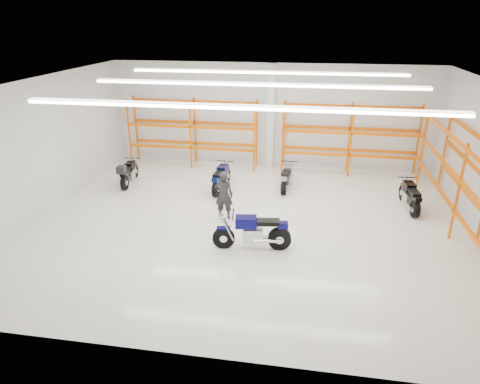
% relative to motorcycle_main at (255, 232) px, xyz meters
% --- Properties ---
extents(ground, '(14.00, 14.00, 0.00)m').
position_rel_motorcycle_main_xyz_m(ground, '(-0.33, 1.57, -0.52)').
color(ground, silver).
rests_on(ground, ground).
extents(room_shell, '(14.02, 12.02, 4.51)m').
position_rel_motorcycle_main_xyz_m(room_shell, '(-0.33, 1.60, 2.76)').
color(room_shell, silver).
rests_on(room_shell, ground).
extents(motorcycle_main, '(2.28, 0.75, 1.12)m').
position_rel_motorcycle_main_xyz_m(motorcycle_main, '(0.00, 0.00, 0.00)').
color(motorcycle_main, black).
rests_on(motorcycle_main, ground).
extents(motorcycle_back_a, '(0.64, 2.00, 1.03)m').
position_rel_motorcycle_main_xyz_m(motorcycle_back_a, '(-5.66, 4.23, -0.03)').
color(motorcycle_back_a, black).
rests_on(motorcycle_back_a, ground).
extents(motorcycle_back_b, '(0.69, 2.08, 1.02)m').
position_rel_motorcycle_main_xyz_m(motorcycle_back_b, '(-1.90, 4.27, -0.05)').
color(motorcycle_back_b, black).
rests_on(motorcycle_back_b, ground).
extents(motorcycle_back_c, '(0.65, 1.97, 0.97)m').
position_rel_motorcycle_main_xyz_m(motorcycle_back_c, '(0.60, 4.85, -0.07)').
color(motorcycle_back_c, black).
rests_on(motorcycle_back_c, ground).
extents(motorcycle_back_d, '(0.67, 2.04, 1.00)m').
position_rel_motorcycle_main_xyz_m(motorcycle_back_d, '(4.95, 3.60, -0.06)').
color(motorcycle_back_d, black).
rests_on(motorcycle_back_d, ground).
extents(standing_man, '(0.61, 0.40, 1.67)m').
position_rel_motorcycle_main_xyz_m(standing_man, '(-1.29, 1.85, 0.31)').
color(standing_man, black).
rests_on(standing_man, ground).
extents(structural_column, '(0.32, 0.32, 4.50)m').
position_rel_motorcycle_main_xyz_m(structural_column, '(-0.33, 7.39, 1.73)').
color(structural_column, white).
rests_on(structural_column, ground).
extents(pallet_racking_back_left, '(5.67, 0.87, 3.00)m').
position_rel_motorcycle_main_xyz_m(pallet_racking_back_left, '(-3.73, 7.05, 1.26)').
color(pallet_racking_back_left, '#E44F00').
rests_on(pallet_racking_back_left, ground).
extents(pallet_racking_back_right, '(5.67, 0.87, 3.00)m').
position_rel_motorcycle_main_xyz_m(pallet_racking_back_right, '(3.07, 7.05, 1.26)').
color(pallet_racking_back_right, '#E44F00').
rests_on(pallet_racking_back_right, ground).
extents(pallet_racking_side, '(0.87, 9.07, 3.00)m').
position_rel_motorcycle_main_xyz_m(pallet_racking_side, '(6.15, 1.57, 1.29)').
color(pallet_racking_side, '#E44F00').
rests_on(pallet_racking_side, ground).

